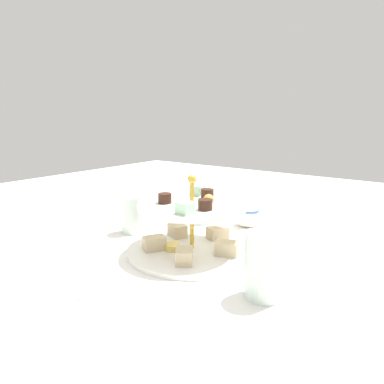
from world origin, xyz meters
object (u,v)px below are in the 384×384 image
(butter_knife_left, at_px, (70,291))
(butter_knife_right, at_px, (313,248))
(water_glass_short_left, at_px, (204,209))
(teacup_with_saucer, at_px, (248,218))
(tiered_serving_stand, at_px, (192,231))
(water_glass_mid_back, at_px, (132,214))
(water_glass_tall_right, at_px, (264,265))

(butter_knife_left, distance_m, butter_knife_right, 0.54)
(water_glass_short_left, bearing_deg, teacup_with_saucer, 107.27)
(tiered_serving_stand, height_order, butter_knife_left, tiered_serving_stand)
(water_glass_mid_back, bearing_deg, teacup_with_saucer, 135.43)
(water_glass_tall_right, distance_m, water_glass_short_left, 0.44)
(water_glass_tall_right, xyz_separation_m, teacup_with_saucer, (-0.33, -0.20, -0.03))
(tiered_serving_stand, relative_size, water_glass_short_left, 3.81)
(water_glass_mid_back, bearing_deg, butter_knife_left, 26.79)
(teacup_with_saucer, bearing_deg, tiered_serving_stand, -3.26)
(water_glass_tall_right, xyz_separation_m, butter_knife_right, (-0.27, -0.00, -0.06))
(butter_knife_left, relative_size, water_glass_mid_back, 1.75)
(tiered_serving_stand, height_order, water_glass_short_left, tiered_serving_stand)
(water_glass_short_left, xyz_separation_m, teacup_with_saucer, (-0.04, 0.12, -0.01))
(tiered_serving_stand, distance_m, butter_knife_left, 0.29)
(water_glass_tall_right, relative_size, butter_knife_right, 0.67)
(butter_knife_left, height_order, butter_knife_right, same)
(teacup_with_saucer, height_order, butter_knife_left, teacup_with_saucer)
(water_glass_tall_right, bearing_deg, butter_knife_left, -55.71)
(teacup_with_saucer, bearing_deg, butter_knife_right, 73.49)
(tiered_serving_stand, distance_m, teacup_with_saucer, 0.25)
(water_glass_short_left, bearing_deg, tiered_serving_stand, 27.74)
(water_glass_short_left, xyz_separation_m, water_glass_mid_back, (0.19, -0.10, 0.01))
(water_glass_short_left, bearing_deg, water_glass_mid_back, -28.08)
(butter_knife_left, bearing_deg, butter_knife_right, 64.70)
(tiered_serving_stand, bearing_deg, butter_knife_left, -12.35)
(teacup_with_saucer, bearing_deg, butter_knife_left, -8.13)
(water_glass_short_left, relative_size, butter_knife_left, 0.46)
(water_glass_short_left, xyz_separation_m, butter_knife_left, (0.49, 0.05, -0.04))
(water_glass_tall_right, bearing_deg, teacup_with_saucer, -148.69)
(water_glass_tall_right, distance_m, water_glass_mid_back, 0.44)
(tiered_serving_stand, xyz_separation_m, water_glass_tall_right, (0.09, 0.22, 0.01))
(butter_knife_left, xyz_separation_m, water_glass_mid_back, (-0.30, -0.15, 0.05))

